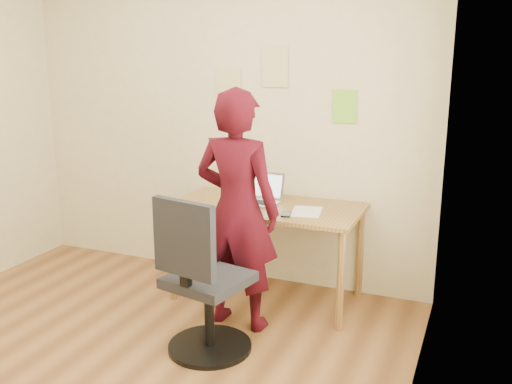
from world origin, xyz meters
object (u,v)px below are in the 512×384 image
at_px(person, 237,211).
at_px(phone, 286,214).
at_px(office_chair, 202,288).
at_px(desk, 267,216).
at_px(laptop, 261,196).

bearing_deg(person, phone, -129.71).
xyz_separation_m(office_chair, person, (0.03, 0.46, 0.38)).
relative_size(desk, person, 0.86).
distance_m(laptop, person, 0.54).
bearing_deg(office_chair, desk, 97.62).
bearing_deg(desk, laptop, 137.47).
distance_m(desk, person, 0.50).
xyz_separation_m(phone, person, (-0.25, -0.28, 0.07)).
bearing_deg(laptop, office_chair, -85.36).
height_order(desk, person, person).
height_order(laptop, person, person).
height_order(desk, laptop, laptop).
relative_size(desk, laptop, 4.42).
xyz_separation_m(laptop, office_chair, (0.01, -0.99, -0.35)).
distance_m(desk, laptop, 0.17).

